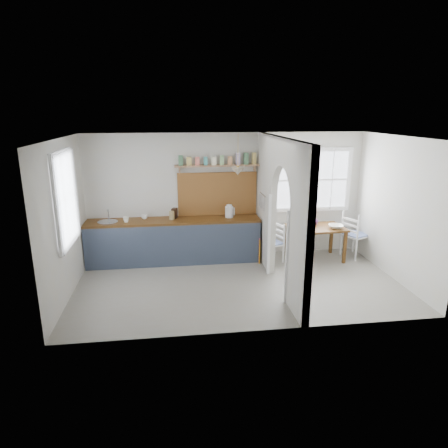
{
  "coord_description": "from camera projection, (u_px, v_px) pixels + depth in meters",
  "views": [
    {
      "loc": [
        -1.14,
        -6.55,
        3.01
      ],
      "look_at": [
        -0.23,
        0.35,
        1.04
      ],
      "focal_mm": 32.0,
      "sensor_mm": 36.0,
      "label": 1
    }
  ],
  "objects": [
    {
      "name": "jar",
      "position": [
        172.0,
        215.0,
        8.05
      ],
      "size": [
        0.11,
        0.11,
        0.17
      ],
      "primitive_type": "cylinder",
      "rotation": [
        0.0,
        0.0,
        0.04
      ],
      "color": "#9C8A58",
      "rests_on": "counter"
    },
    {
      "name": "chair_right",
      "position": [
        356.0,
        234.0,
        8.47
      ],
      "size": [
        0.6,
        0.6,
        0.99
      ],
      "primitive_type": null,
      "rotation": [
        0.0,
        0.0,
        2.0
      ],
      "color": "white",
      "rests_on": "floor"
    },
    {
      "name": "ceiling",
      "position": [
        241.0,
        137.0,
        6.5
      ],
      "size": [
        5.8,
        3.2,
        0.01
      ],
      "primitive_type": "cube",
      "color": "silver",
      "rests_on": "walls"
    },
    {
      "name": "bowl",
      "position": [
        336.0,
        227.0,
        8.13
      ],
      "size": [
        0.35,
        0.35,
        0.07
      ],
      "primitive_type": "imported",
      "rotation": [
        0.0,
        0.0,
        -0.21
      ],
      "color": "white",
      "rests_on": "dining_table"
    },
    {
      "name": "mug_a",
      "position": [
        126.0,
        220.0,
        7.85
      ],
      "size": [
        0.12,
        0.12,
        0.11
      ],
      "primitive_type": "imported",
      "rotation": [
        0.0,
        0.0,
        0.03
      ],
      "color": "white",
      "rests_on": "counter"
    },
    {
      "name": "pendant_lamp",
      "position": [
        238.0,
        171.0,
        7.81
      ],
      "size": [
        0.26,
        0.26,
        0.16
      ],
      "primitive_type": "cone",
      "color": "beige",
      "rests_on": "ceiling"
    },
    {
      "name": "shelf",
      "position": [
        218.0,
        163.0,
        8.06
      ],
      "size": [
        1.75,
        0.2,
        0.21
      ],
      "color": "tan",
      "rests_on": "walls"
    },
    {
      "name": "nook_window",
      "position": [
        311.0,
        180.0,
        8.49
      ],
      "size": [
        1.76,
        0.1,
        1.3
      ],
      "primitive_type": null,
      "color": "white",
      "rests_on": "walls"
    },
    {
      "name": "mug_b",
      "position": [
        144.0,
        217.0,
        8.09
      ],
      "size": [
        0.14,
        0.14,
        0.1
      ],
      "primitive_type": "imported",
      "rotation": [
        0.0,
        0.0,
        0.21
      ],
      "color": "silver",
      "rests_on": "counter"
    },
    {
      "name": "partition",
      "position": [
        279.0,
        204.0,
        6.96
      ],
      "size": [
        0.12,
        3.2,
        2.6
      ],
      "color": "silver",
      "rests_on": "floor"
    },
    {
      "name": "counter",
      "position": [
        174.0,
        240.0,
        8.21
      ],
      "size": [
        3.5,
        0.6,
        0.9
      ],
      "color": "#512D12",
      "rests_on": "floor"
    },
    {
      "name": "walls",
      "position": [
        240.0,
        215.0,
        6.85
      ],
      "size": [
        5.81,
        3.21,
        2.6
      ],
      "color": "silver",
      "rests_on": "floor"
    },
    {
      "name": "kettle",
      "position": [
        229.0,
        211.0,
        8.19
      ],
      "size": [
        0.27,
        0.24,
        0.27
      ],
      "primitive_type": null,
      "rotation": [
        0.0,
        0.0,
        -0.29
      ],
      "color": "silver",
      "rests_on": "counter"
    },
    {
      "name": "vase",
      "position": [
        313.0,
        220.0,
        8.34
      ],
      "size": [
        0.23,
        0.23,
        0.22
      ],
      "primitive_type": "imported",
      "rotation": [
        0.0,
        0.0,
        -0.1
      ],
      "color": "#532859",
      "rests_on": "dining_table"
    },
    {
      "name": "kitchen_window",
      "position": [
        64.0,
        199.0,
        6.4
      ],
      "size": [
        0.1,
        1.16,
        1.5
      ],
      "primitive_type": null,
      "color": "white",
      "rests_on": "walls"
    },
    {
      "name": "towel_magenta",
      "position": [
        259.0,
        251.0,
        8.13
      ],
      "size": [
        0.02,
        0.03,
        0.52
      ],
      "primitive_type": "cube",
      "color": "#B52E7C",
      "rests_on": "counter"
    },
    {
      "name": "dining_table",
      "position": [
        315.0,
        243.0,
        8.33
      ],
      "size": [
        1.17,
        0.81,
        0.71
      ],
      "primitive_type": null,
      "rotation": [
        0.0,
        0.0,
        0.05
      ],
      "color": "#512D12",
      "rests_on": "floor"
    },
    {
      "name": "sink",
      "position": [
        108.0,
        222.0,
        7.9
      ],
      "size": [
        0.4,
        0.4,
        0.02
      ],
      "primitive_type": "cylinder",
      "color": "#B4B9C3",
      "rests_on": "counter"
    },
    {
      "name": "chair_left",
      "position": [
        272.0,
        243.0,
        8.2
      ],
      "size": [
        0.48,
        0.48,
        0.81
      ],
      "primitive_type": null,
      "rotation": [
        0.0,
        0.0,
        -1.2
      ],
      "color": "white",
      "rests_on": "floor"
    },
    {
      "name": "plate",
      "position": [
        303.0,
        228.0,
        8.1
      ],
      "size": [
        0.22,
        0.22,
        0.01
      ],
      "primitive_type": "cylinder",
      "rotation": [
        0.0,
        0.0,
        0.37
      ],
      "color": "black",
      "rests_on": "dining_table"
    },
    {
      "name": "knife_block",
      "position": [
        174.0,
        213.0,
        8.15
      ],
      "size": [
        0.13,
        0.15,
        0.2
      ],
      "primitive_type": "cube",
      "rotation": [
        0.0,
        0.0,
        -0.36
      ],
      "color": "black",
      "rests_on": "counter"
    },
    {
      "name": "backsplash",
      "position": [
        217.0,
        194.0,
        8.32
      ],
      "size": [
        1.65,
        0.03,
        0.9
      ],
      "primitive_type": "cube",
      "color": "brown",
      "rests_on": "walls"
    },
    {
      "name": "table_cup",
      "position": [
        311.0,
        227.0,
        8.05
      ],
      "size": [
        0.1,
        0.1,
        0.09
      ],
      "primitive_type": "imported",
      "rotation": [
        0.0,
        0.0,
        -0.01
      ],
      "color": "#497542",
      "rests_on": "dining_table"
    },
    {
      "name": "utensil_rail",
      "position": [
        263.0,
        195.0,
        7.75
      ],
      "size": [
        0.02,
        0.5,
        0.02
      ],
      "primitive_type": "cylinder",
      "rotation": [
        1.57,
        0.0,
        0.0
      ],
      "color": "#B4B9C3",
      "rests_on": "partition"
    },
    {
      "name": "towel_orange",
      "position": [
        259.0,
        252.0,
        8.12
      ],
      "size": [
        0.02,
        0.03,
        0.53
      ],
      "primitive_type": "cube",
      "color": "orange",
      "rests_on": "counter"
    },
    {
      "name": "floor",
      "position": [
        239.0,
        284.0,
        7.21
      ],
      "size": [
        5.8,
        3.2,
        0.01
      ],
      "primitive_type": "cube",
      "color": "gray",
      "rests_on": "ground"
    }
  ]
}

